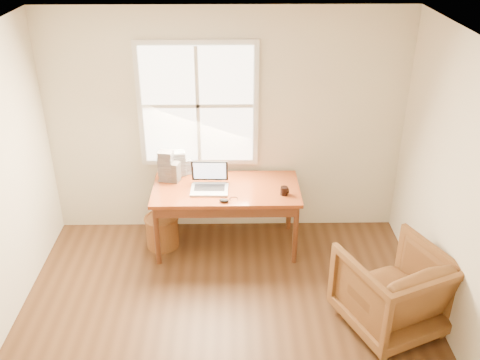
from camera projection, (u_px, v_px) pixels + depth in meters
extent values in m
cube|color=white|center=(220.00, 64.00, 3.36)|extent=(4.00, 4.50, 0.02)
cube|color=beige|center=(226.00, 125.00, 5.97)|extent=(4.00, 0.02, 2.60)
cube|color=silver|center=(198.00, 105.00, 5.82)|extent=(1.32, 0.05, 1.42)
cube|color=white|center=(198.00, 106.00, 5.79)|extent=(1.20, 0.02, 1.30)
cube|color=silver|center=(198.00, 106.00, 5.78)|extent=(0.04, 0.02, 1.30)
cube|color=silver|center=(198.00, 106.00, 5.78)|extent=(1.20, 0.02, 0.04)
cube|color=brown|center=(226.00, 189.00, 5.83)|extent=(1.60, 0.80, 0.04)
imported|color=brown|center=(393.00, 289.00, 4.84)|extent=(1.12, 1.13, 0.79)
cylinder|color=brown|center=(162.00, 232.00, 6.08)|extent=(0.45, 0.45, 0.36)
ellipsoid|color=black|center=(224.00, 201.00, 5.53)|extent=(0.12, 0.09, 0.03)
cylinder|color=black|center=(284.00, 191.00, 5.66)|extent=(0.10, 0.10, 0.09)
cube|color=silver|center=(179.00, 163.00, 6.03)|extent=(0.17, 0.16, 0.29)
cube|color=#28272C|center=(173.00, 172.00, 5.91)|extent=(0.17, 0.16, 0.22)
cube|color=#92949E|center=(166.00, 166.00, 5.90)|extent=(0.17, 0.16, 0.35)
cube|color=silver|center=(185.00, 166.00, 6.10)|extent=(0.17, 0.16, 0.17)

